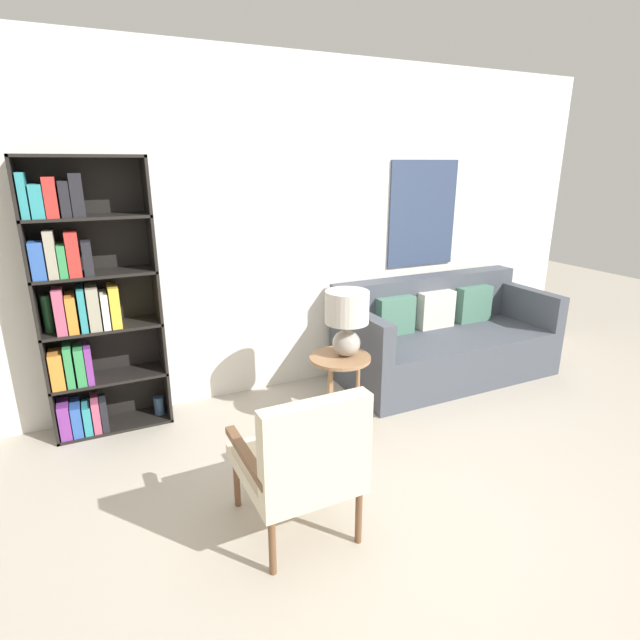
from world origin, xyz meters
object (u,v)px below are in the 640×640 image
at_px(bookshelf, 85,303).
at_px(couch, 442,340).
at_px(side_table, 340,365).
at_px(armchair, 303,458).
at_px(table_lamp, 347,316).

bearing_deg(bookshelf, couch, -5.17).
xyz_separation_m(bookshelf, side_table, (1.64, -0.67, -0.50)).
bearing_deg(side_table, couch, 17.58).
xyz_separation_m(couch, side_table, (-1.28, -0.41, 0.14)).
bearing_deg(side_table, armchair, -126.26).
height_order(side_table, table_lamp, table_lamp).
height_order(bookshelf, armchair, bookshelf).
bearing_deg(bookshelf, armchair, -61.87).
height_order(armchair, side_table, armchair).
distance_m(armchair, side_table, 1.25).
xyz_separation_m(armchair, side_table, (0.74, 1.01, -0.01)).
height_order(bookshelf, side_table, bookshelf).
bearing_deg(table_lamp, bookshelf, 158.30).
distance_m(side_table, table_lamp, 0.37).
xyz_separation_m(armchair, table_lamp, (0.79, 1.01, 0.36)).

